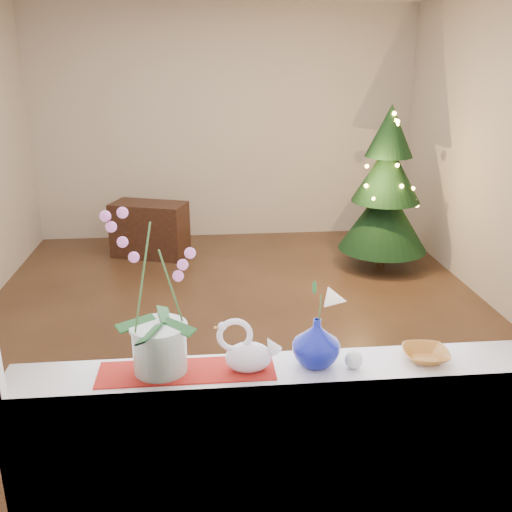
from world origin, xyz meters
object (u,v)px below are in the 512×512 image
Objects in this scene: xmas_tree at (386,189)px; side_table at (150,230)px; orchid_pot at (156,294)px; swan at (248,346)px; paperweight at (354,360)px; amber_dish at (425,356)px; blue_vase at (316,339)px.

side_table is (-2.46, 0.58, -0.54)m from xmas_tree.
xmas_tree reaches higher than orchid_pot.
orchid_pot is 0.40× the size of xmas_tree.
xmas_tree is at bearing 49.66° from swan.
paperweight is (0.77, -0.05, -0.30)m from orchid_pot.
amber_dish reaches higher than side_table.
orchid_pot is 2.63× the size of swan.
orchid_pot is at bearing 176.31° from paperweight.
amber_dish is at bearing 6.33° from paperweight.
blue_vase reaches higher than swan.
orchid_pot is 0.66m from blue_vase.
paperweight reaches higher than side_table.
blue_vase is (0.28, 0.02, 0.01)m from swan.
paperweight is 0.46× the size of amber_dish.
swan is 3.97m from xmas_tree.
blue_vase is at bearing -0.61° from orchid_pot.
blue_vase is 3.84m from xmas_tree.
side_table is at bearing 109.67° from amber_dish.
swan is (0.35, -0.03, -0.23)m from orchid_pot.
xmas_tree reaches higher than paperweight.
swan is at bearing 177.07° from paperweight.
xmas_tree is at bearing 59.85° from orchid_pot.
amber_dish is 0.20× the size of side_table.
paperweight is 0.04× the size of xmas_tree.
xmas_tree reaches higher than amber_dish.
blue_vase reaches higher than amber_dish.
xmas_tree is at bearing 74.60° from amber_dish.
swan is at bearing -175.56° from blue_vase.
amber_dish is at bearing -1.06° from blue_vase.
orchid_pot is at bearing 179.39° from blue_vase.
swan is 0.32× the size of side_table.
orchid_pot is 1.12m from amber_dish.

